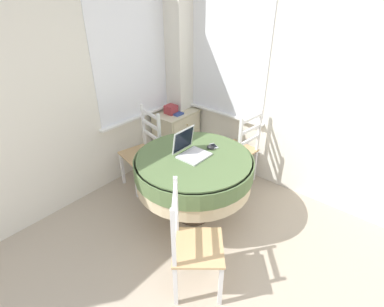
# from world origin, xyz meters

# --- Properties ---
(corner_room_shell) EXTENTS (4.44, 4.54, 2.55)m
(corner_room_shell) POSITION_xyz_m (1.24, 1.70, 1.28)
(corner_room_shell) COLOR white
(corner_room_shell) RESTS_ON ground_plane
(round_dining_table) EXTENTS (1.22, 1.22, 0.77)m
(round_dining_table) POSITION_xyz_m (1.01, 1.43, 0.62)
(round_dining_table) COLOR #4C3D2D
(round_dining_table) RESTS_ON ground_plane
(laptop) EXTENTS (0.30, 0.29, 0.26)m
(laptop) POSITION_xyz_m (1.02, 1.48, 0.82)
(laptop) COLOR silver
(laptop) RESTS_ON round_dining_table
(computer_mouse) EXTENTS (0.05, 0.09, 0.04)m
(computer_mouse) POSITION_xyz_m (1.25, 1.40, 0.79)
(computer_mouse) COLOR black
(computer_mouse) RESTS_ON round_dining_table
(cell_phone) EXTENTS (0.10, 0.13, 0.01)m
(cell_phone) POSITION_xyz_m (1.32, 1.41, 0.77)
(cell_phone) COLOR #B2B7BC
(cell_phone) RESTS_ON round_dining_table
(dining_chair_near_back_window) EXTENTS (0.49, 0.50, 1.01)m
(dining_chair_near_back_window) POSITION_xyz_m (1.09, 2.30, 0.47)
(dining_chair_near_back_window) COLOR tan
(dining_chair_near_back_window) RESTS_ON ground_plane
(dining_chair_near_right_window) EXTENTS (0.46, 0.45, 1.01)m
(dining_chair_near_right_window) POSITION_xyz_m (1.89, 1.42, 0.47)
(dining_chair_near_right_window) COLOR tan
(dining_chair_near_right_window) RESTS_ON ground_plane
(dining_chair_camera_near) EXTENTS (0.59, 0.58, 1.01)m
(dining_chair_camera_near) POSITION_xyz_m (0.32, 0.87, 0.47)
(dining_chair_camera_near) COLOR tan
(dining_chair_camera_near) RESTS_ON ground_plane
(corner_cabinet) EXTENTS (0.61, 0.43, 0.73)m
(corner_cabinet) POSITION_xyz_m (1.84, 2.44, 0.37)
(corner_cabinet) COLOR beige
(corner_cabinet) RESTS_ON ground_plane
(storage_box) EXTENTS (0.14, 0.15, 0.12)m
(storage_box) POSITION_xyz_m (1.76, 2.46, 0.79)
(storage_box) COLOR #9E3338
(storage_box) RESTS_ON corner_cabinet
(book_on_cabinet) EXTENTS (0.13, 0.21, 0.02)m
(book_on_cabinet) POSITION_xyz_m (1.79, 2.41, 0.74)
(book_on_cabinet) COLOR #33478C
(book_on_cabinet) RESTS_ON corner_cabinet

